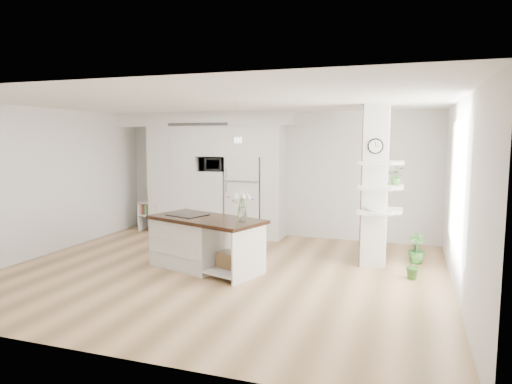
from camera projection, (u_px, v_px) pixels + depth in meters
floor at (221, 272)px, 7.37m from camera, size 7.00×6.00×0.01m
room at (220, 157)px, 7.15m from camera, size 7.04×6.04×2.72m
cabinet_wall at (207, 167)px, 10.16m from camera, size 4.00×0.71×2.70m
refrigerator at (247, 197)px, 9.96m from camera, size 0.78×0.69×1.75m
column at (380, 187)px, 7.51m from camera, size 0.69×0.90×2.70m
window at (458, 185)px, 6.36m from camera, size 0.00×2.40×2.40m
pendant_light at (330, 140)px, 6.72m from camera, size 0.12×0.12×0.10m
kitchen_island at (197, 241)px, 7.59m from camera, size 2.11×1.48×1.43m
bookshelf at (153, 218)px, 10.56m from camera, size 0.57×0.33×0.68m
floor_plant_a at (414, 266)px, 6.96m from camera, size 0.24×0.20×0.43m
floor_plant_b at (417, 249)px, 7.85m from camera, size 0.36×0.36×0.51m
microwave at (214, 164)px, 10.06m from camera, size 0.54×0.37×0.30m
shelf_plant at (396, 176)px, 7.57m from camera, size 0.27×0.23×0.30m
decor_bowl at (373, 210)px, 7.36m from camera, size 0.22×0.22×0.05m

